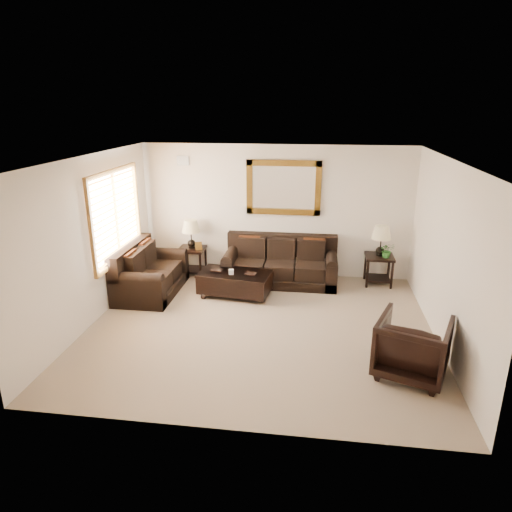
# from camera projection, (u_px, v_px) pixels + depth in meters

# --- Properties ---
(room) EXTENTS (5.51, 5.01, 2.71)m
(room) POSITION_uv_depth(u_px,v_px,m) (260.00, 248.00, 7.00)
(room) COLOR gray
(room) RESTS_ON ground
(window) EXTENTS (0.07, 1.96, 1.66)m
(window) POSITION_uv_depth(u_px,v_px,m) (116.00, 216.00, 8.13)
(window) COLOR white
(window) RESTS_ON room
(mirror) EXTENTS (1.50, 0.06, 1.10)m
(mirror) POSITION_uv_depth(u_px,v_px,m) (284.00, 188.00, 9.14)
(mirror) COLOR #4E2E0F
(mirror) RESTS_ON room
(air_vent) EXTENTS (0.25, 0.02, 0.18)m
(air_vent) POSITION_uv_depth(u_px,v_px,m) (183.00, 161.00, 9.26)
(air_vent) COLOR #999999
(air_vent) RESTS_ON room
(sofa) EXTENTS (2.25, 0.97, 0.92)m
(sofa) POSITION_uv_depth(u_px,v_px,m) (280.00, 266.00, 9.23)
(sofa) COLOR black
(sofa) RESTS_ON room
(loveseat) EXTENTS (0.99, 1.67, 0.94)m
(loveseat) POSITION_uv_depth(u_px,v_px,m) (148.00, 275.00, 8.69)
(loveseat) COLOR black
(loveseat) RESTS_ON room
(end_table_left) EXTENTS (0.54, 0.54, 1.19)m
(end_table_left) POSITION_uv_depth(u_px,v_px,m) (191.00, 239.00, 9.46)
(end_table_left) COLOR black
(end_table_left) RESTS_ON room
(end_table_right) EXTENTS (0.55, 0.55, 1.21)m
(end_table_right) POSITION_uv_depth(u_px,v_px,m) (380.00, 246.00, 8.96)
(end_table_right) COLOR black
(end_table_right) RESTS_ON room
(coffee_table) EXTENTS (1.41, 0.89, 0.56)m
(coffee_table) POSITION_uv_depth(u_px,v_px,m) (235.00, 281.00, 8.57)
(coffee_table) COLOR black
(coffee_table) RESTS_ON room
(armchair) EXTENTS (1.11, 1.08, 0.90)m
(armchair) POSITION_uv_depth(u_px,v_px,m) (413.00, 344.00, 5.99)
(armchair) COLOR black
(armchair) RESTS_ON floor
(potted_plant) EXTENTS (0.29, 0.32, 0.23)m
(potted_plant) POSITION_uv_depth(u_px,v_px,m) (387.00, 252.00, 8.87)
(potted_plant) COLOR #24591E
(potted_plant) RESTS_ON end_table_right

